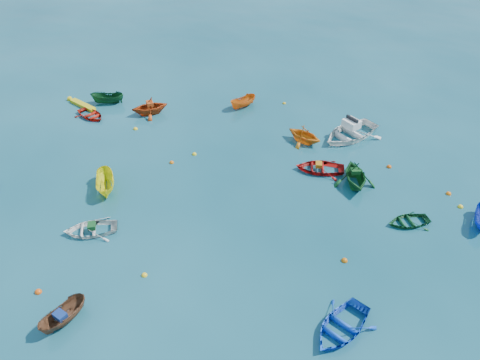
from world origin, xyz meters
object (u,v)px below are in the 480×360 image
Objects in this scene: dinghy_white_near at (91,232)px; kayak_yellow at (83,106)px; dinghy_blue_se at (340,330)px; motorboat_white at (349,137)px.

dinghy_white_near is 16.52m from kayak_yellow.
dinghy_white_near reaches higher than kayak_yellow.
dinghy_blue_se reaches higher than dinghy_white_near.
dinghy_blue_se reaches higher than kayak_yellow.
kayak_yellow is 0.72× the size of motorboat_white.
dinghy_white_near is 0.63× the size of motorboat_white.
motorboat_white reaches higher than kayak_yellow.
motorboat_white is at bearing 110.98° from dinghy_white_near.
dinghy_blue_se is 18.11m from motorboat_white.
dinghy_white_near is 20.68m from motorboat_white.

